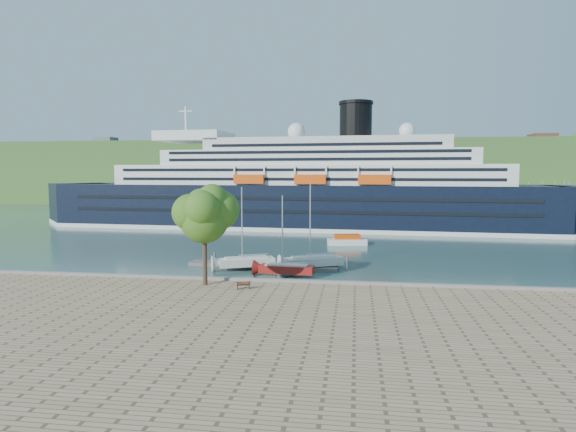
# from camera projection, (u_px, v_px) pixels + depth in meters

# --- Properties ---
(ground) EXTENTS (400.00, 400.00, 0.00)m
(ground) POSITION_uv_depth(u_px,v_px,m) (238.00, 289.00, 50.82)
(ground) COLOR #294A48
(ground) RESTS_ON ground
(far_hillside) EXTENTS (400.00, 50.00, 24.00)m
(far_hillside) POSITION_uv_depth(u_px,v_px,m) (326.00, 173.00, 192.70)
(far_hillside) COLOR #2E5823
(far_hillside) RESTS_ON ground
(quay_coping) EXTENTS (220.00, 0.50, 0.30)m
(quay_coping) POSITION_uv_depth(u_px,v_px,m) (238.00, 279.00, 50.52)
(quay_coping) COLOR slate
(quay_coping) RESTS_ON promenade
(cruise_ship) EXTENTS (122.70, 24.30, 27.38)m
(cruise_ship) POSITION_uv_depth(u_px,v_px,m) (296.00, 166.00, 105.73)
(cruise_ship) COLOR black
(cruise_ship) RESTS_ON ground
(park_bench) EXTENTS (1.46, 0.94, 0.87)m
(park_bench) POSITION_uv_depth(u_px,v_px,m) (243.00, 285.00, 46.76)
(park_bench) COLOR #472614
(park_bench) RESTS_ON promenade
(promenade_tree) EXTENTS (6.64, 6.64, 10.99)m
(promenade_tree) POSITION_uv_depth(u_px,v_px,m) (204.00, 231.00, 48.08)
(promenade_tree) COLOR #38681B
(promenade_tree) RESTS_ON promenade
(floating_pontoon) EXTENTS (19.89, 4.23, 0.44)m
(floating_pontoon) POSITION_uv_depth(u_px,v_px,m) (262.00, 266.00, 62.42)
(floating_pontoon) COLOR slate
(floating_pontoon) RESTS_ON ground
(sailboat_white_near) EXTENTS (7.96, 5.08, 10.01)m
(sailboat_white_near) POSITION_uv_depth(u_px,v_px,m) (246.00, 231.00, 60.38)
(sailboat_white_near) COLOR silver
(sailboat_white_near) RESTS_ON ground
(sailboat_red) EXTENTS (7.25, 2.52, 9.20)m
(sailboat_red) POSITION_uv_depth(u_px,v_px,m) (287.00, 238.00, 56.32)
(sailboat_red) COLOR maroon
(sailboat_red) RESTS_ON ground
(sailboat_white_far) EXTENTS (8.31, 5.46, 10.48)m
(sailboat_white_far) POSITION_uv_depth(u_px,v_px,m) (314.00, 229.00, 60.51)
(sailboat_white_far) COLOR silver
(sailboat_white_far) RESTS_ON ground
(tender_launch) EXTENTS (6.92, 3.42, 1.83)m
(tender_launch) POSITION_uv_depth(u_px,v_px,m) (347.00, 240.00, 81.68)
(tender_launch) COLOR #E74B0D
(tender_launch) RESTS_ON ground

